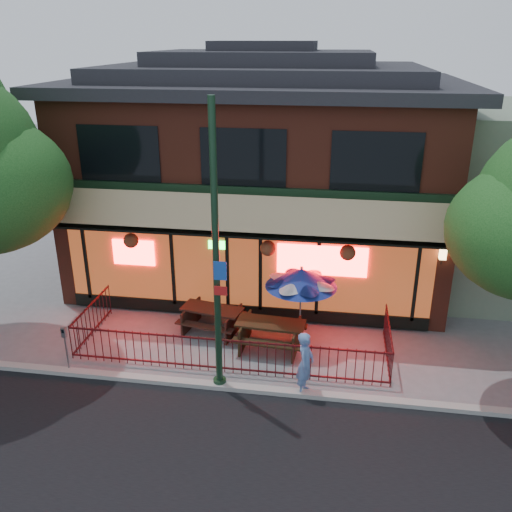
{
  "coord_description": "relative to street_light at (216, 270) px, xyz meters",
  "views": [
    {
      "loc": [
        2.63,
        -11.45,
        8.06
      ],
      "look_at": [
        0.54,
        2.0,
        2.57
      ],
      "focal_mm": 38.0,
      "sensor_mm": 36.0,
      "label": 1
    }
  ],
  "objects": [
    {
      "name": "pedestrian",
      "position": [
        2.1,
        0.05,
        -2.33
      ],
      "size": [
        0.5,
        0.66,
        1.65
      ],
      "primitive_type": "imported",
      "rotation": [
        0.0,
        0.0,
        1.38
      ],
      "color": "#5E7FBD",
      "rests_on": "ground"
    },
    {
      "name": "restaurant_building",
      "position": [
        -0.0,
        7.51,
        0.98
      ],
      "size": [
        12.96,
        9.49,
        8.05
      ],
      "color": "maroon",
      "rests_on": "ground"
    },
    {
      "name": "parking_meter_near",
      "position": [
        -4.0,
        0.0,
        -2.27
      ],
      "size": [
        0.12,
        0.11,
        1.29
      ],
      "color": "gray",
      "rests_on": "ground"
    },
    {
      "name": "picnic_table_right",
      "position": [
        1.02,
        1.97,
        -2.62
      ],
      "size": [
        1.98,
        1.57,
        0.81
      ],
      "color": "black",
      "rests_on": "ground"
    },
    {
      "name": "patio_umbrella",
      "position": [
        1.78,
        2.55,
        -1.2
      ],
      "size": [
        2.0,
        2.0,
        2.28
      ],
      "color": "gray",
      "rests_on": "ground"
    },
    {
      "name": "curb",
      "position": [
        -0.0,
        -0.1,
        -3.09
      ],
      "size": [
        80.0,
        0.25,
        0.12
      ],
      "primitive_type": "cube",
      "color": "#999993",
      "rests_on": "ground"
    },
    {
      "name": "picnic_table_left",
      "position": [
        -0.8,
        2.64,
        -2.65
      ],
      "size": [
        1.98,
        1.66,
        0.75
      ],
      "color": "#341A13",
      "rests_on": "ground"
    },
    {
      "name": "street_light",
      "position": [
        0.0,
        0.0,
        0.0
      ],
      "size": [
        0.43,
        0.32,
        7.0
      ],
      "color": "#173420",
      "rests_on": "ground"
    },
    {
      "name": "patio_fence",
      "position": [
        -0.0,
        0.91,
        -2.52
      ],
      "size": [
        8.44,
        2.62,
        1.0
      ],
      "color": "#450E12",
      "rests_on": "ground"
    },
    {
      "name": "ground",
      "position": [
        -0.0,
        0.4,
        -3.15
      ],
      "size": [
        80.0,
        80.0,
        0.0
      ],
      "primitive_type": "plane",
      "color": "gray",
      "rests_on": "ground"
    }
  ]
}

